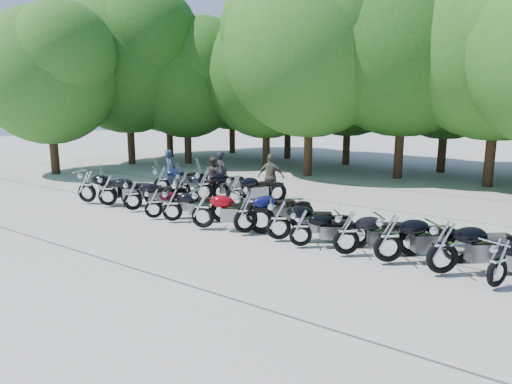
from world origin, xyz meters
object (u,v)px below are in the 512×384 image
Objects in this scene: motorcycle_14 at (183,184)px; motorcycle_7 at (279,219)px; motorcycle_15 at (204,184)px; rider_0 at (170,171)px; motorcycle_6 at (245,211)px; motorcycle_12 at (498,261)px; motorcycle_5 at (203,207)px; motorcycle_0 at (87,185)px; motorcycle_4 at (172,204)px; motorcycle_3 at (153,202)px; rider_1 at (214,176)px; motorcycle_13 at (161,180)px; motorcycle_11 at (443,246)px; motorcycle_9 at (347,231)px; rider_2 at (271,177)px; motorcycle_16 at (235,189)px; motorcycle_2 at (133,194)px; motorcycle_10 at (389,236)px; motorcycle_8 at (301,227)px; rider_3 at (222,172)px; motorcycle_1 at (107,189)px.

motorcycle_7 is at bearing -133.73° from motorcycle_14.
rider_0 is at bearing 13.32° from motorcycle_15.
motorcycle_6 reaches higher than motorcycle_12.
motorcycle_15 is at bearing 17.49° from motorcycle_5.
motorcycle_0 reaches higher than motorcycle_4.
rider_0 is (-3.06, 3.74, 0.32)m from motorcycle_3.
motorcycle_13 is at bearing 56.90° from rider_1.
motorcycle_4 is 1.35m from motorcycle_5.
motorcycle_6 reaches higher than motorcycle_3.
rider_0 is (-1.64, 0.92, 0.28)m from motorcycle_14.
motorcycle_11 is at bearing -148.35° from motorcycle_6.
motorcycle_4 is at bearing 53.09° from motorcycle_9.
motorcycle_3 is at bearing 60.21° from rider_2.
motorcycle_6 reaches higher than motorcycle_16.
motorcycle_2 is 5.26m from rider_2.
motorcycle_3 is at bearing 99.05° from motorcycle_16.
motorcycle_9 is 6.89m from rider_2.
motorcycle_12 is (3.34, -0.10, -0.05)m from motorcycle_9.
motorcycle_7 is 1.29× the size of rider_0.
motorcycle_15 is (-6.95, 2.60, 0.07)m from motorcycle_9.
rider_0 is at bearing -0.40° from rider_2.
motorcycle_7 reaches higher than motorcycle_3.
motorcycle_16 is 1.34× the size of rider_0.
rider_0 is (-3.85, 3.68, 0.28)m from motorcycle_4.
motorcycle_2 is 3.81m from rider_0.
motorcycle_5 is at bearing 146.89° from rider_1.
motorcycle_10 is 1.37× the size of rider_0.
motorcycle_8 is 0.86× the size of motorcycle_16.
motorcycle_3 is at bearing 49.71° from motorcycle_11.
motorcycle_12 is 1.17× the size of rider_2.
motorcycle_8 is at bearing -151.84° from motorcycle_6.
rider_0 is (-4.15, 0.86, 0.22)m from motorcycle_16.
motorcycle_3 is at bearing 66.34° from motorcycle_5.
motorcycle_6 is at bearing -123.71° from motorcycle_4.
rider_0 is (-2.73, 0.92, 0.18)m from motorcycle_15.
motorcycle_4 is at bearing 24.06° from motorcycle_12.
motorcycle_15 is at bearing 29.08° from motorcycle_8.
motorcycle_4 is at bearing 113.61° from motorcycle_16.
motorcycle_4 is 0.94× the size of motorcycle_7.
motorcycle_14 is 1.95m from rider_3.
motorcycle_8 is 0.81× the size of motorcycle_15.
rider_3 is (2.05, 0.97, -0.02)m from rider_0.
motorcycle_1 is at bearing 118.20° from motorcycle_13.
motorcycle_10 is (1.04, 0.04, 0.04)m from motorcycle_9.
motorcycle_14 is (-1.42, 2.83, 0.04)m from motorcycle_3.
motorcycle_5 reaches higher than motorcycle_1.
motorcycle_16 is at bearing -3.65° from motorcycle_5.
motorcycle_0 is 1.20× the size of motorcycle_12.
motorcycle_5 is at bearing 50.20° from motorcycle_11.
motorcycle_0 is 13.74m from motorcycle_12.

